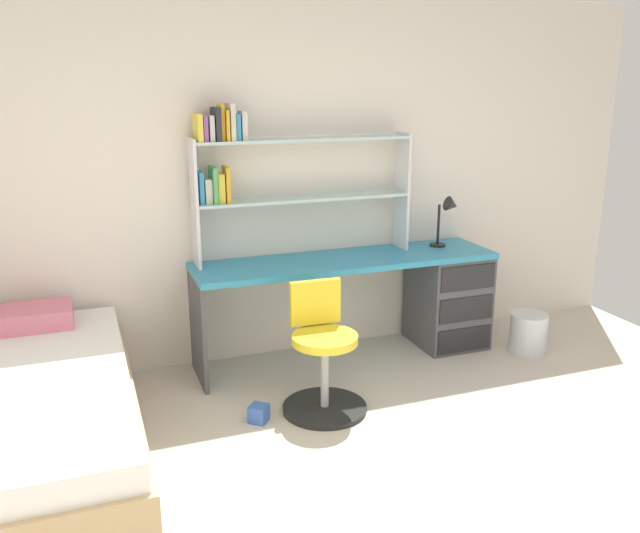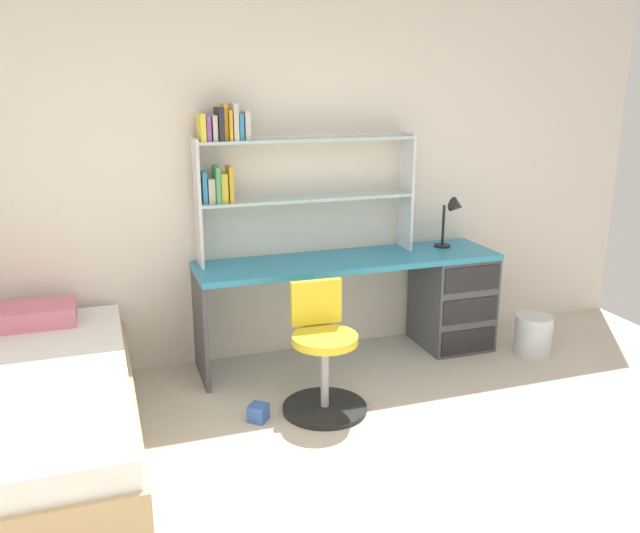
{
  "view_description": "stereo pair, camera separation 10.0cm",
  "coord_description": "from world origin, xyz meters",
  "views": [
    {
      "loc": [
        -1.44,
        -1.82,
        1.96
      ],
      "look_at": [
        -0.15,
        1.62,
        0.93
      ],
      "focal_mm": 37.2,
      "sensor_mm": 36.0,
      "label": 1
    },
    {
      "loc": [
        -1.34,
        -1.85,
        1.96
      ],
      "look_at": [
        -0.15,
        1.62,
        0.93
      ],
      "focal_mm": 37.2,
      "sensor_mm": 36.0,
      "label": 2
    }
  ],
  "objects": [
    {
      "name": "waste_bin",
      "position": [
        1.63,
        1.96,
        0.15
      ],
      "size": [
        0.27,
        0.27,
        0.3
      ],
      "primitive_type": "cylinder",
      "color": "silver",
      "rests_on": "ground_plane"
    },
    {
      "name": "desk",
      "position": [
        0.9,
        2.33,
        0.43
      ],
      "size": [
        2.16,
        0.54,
        0.76
      ],
      "color": "teal",
      "rests_on": "ground_plane"
    },
    {
      "name": "bed_platform",
      "position": [
        -1.77,
        1.59,
        0.26
      ],
      "size": [
        1.07,
        2.06,
        0.63
      ],
      "color": "tan",
      "rests_on": "ground_plane"
    },
    {
      "name": "desk_lamp",
      "position": [
        1.15,
        2.38,
        1.01
      ],
      "size": [
        0.2,
        0.17,
        0.38
      ],
      "color": "black",
      "rests_on": "desk"
    },
    {
      "name": "bookshelf_hutch",
      "position": [
        -0.18,
        2.48,
        1.4
      ],
      "size": [
        1.54,
        0.22,
        1.06
      ],
      "color": "silver",
      "rests_on": "desk"
    },
    {
      "name": "swivel_chair",
      "position": [
        -0.12,
        1.66,
        0.31
      ],
      "size": [
        0.52,
        0.52,
        0.78
      ],
      "color": "black",
      "rests_on": "ground_plane"
    },
    {
      "name": "room_shell",
      "position": [
        -1.24,
        1.26,
        1.28
      ],
      "size": [
        5.66,
        6.25,
        2.56
      ],
      "color": "silver",
      "rests_on": "ground_plane"
    },
    {
      "name": "toy_block_blue_0",
      "position": [
        -0.54,
        1.64,
        0.05
      ],
      "size": [
        0.15,
        0.15,
        0.1
      ],
      "primitive_type": "cube",
      "rotation": [
        0.0,
        0.0,
        0.86
      ],
      "color": "#3860B7",
      "rests_on": "ground_plane"
    }
  ]
}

